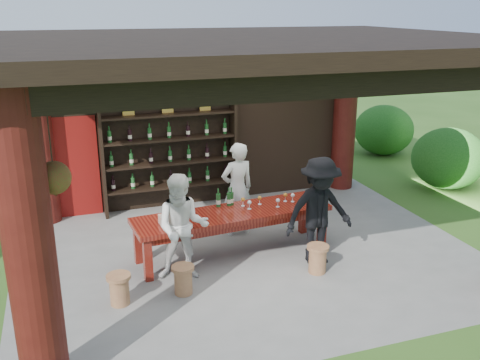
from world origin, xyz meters
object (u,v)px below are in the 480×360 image
object	(u,v)px
stool_near_left	(183,279)
guest_man	(319,211)
wine_shelf	(170,152)
guest_woman	(183,227)
napkin_basket	(168,219)
stool_far_left	(119,289)
host	(237,189)
stool_near_right	(318,258)
tasting_table	(233,218)

from	to	relation	value
stool_near_left	guest_man	distance (m)	2.36
wine_shelf	guest_woman	world-z (taller)	wine_shelf
wine_shelf	guest_woman	xyz separation A→B (m)	(-0.43, -2.93, -0.37)
guest_woman	guest_man	xyz separation A→B (m)	(2.13, -0.20, 0.06)
guest_woman	napkin_basket	size ratio (longest dim) A/B	6.24
wine_shelf	guest_man	size ratio (longest dim) A/B	1.54
stool_near_left	stool_far_left	distance (m)	0.89
stool_near_left	host	distance (m)	2.35
stool_near_left	stool_far_left	bearing A→B (deg)	179.62
stool_near_right	guest_woman	bearing A→B (deg)	165.42
stool_near_right	guest_woman	distance (m)	2.12
stool_far_left	host	distance (m)	2.97
wine_shelf	host	world-z (taller)	wine_shelf
stool_near_right	host	bearing A→B (deg)	110.83
stool_near_right	wine_shelf	bearing A→B (deg)	114.22
stool_near_left	stool_far_left	size ratio (longest dim) A/B	0.97
tasting_table	guest_woman	distance (m)	1.09
host	stool_far_left	bearing A→B (deg)	28.35
stool_near_right	napkin_basket	distance (m)	2.37
stool_near_left	guest_man	size ratio (longest dim) A/B	0.25
stool_near_left	stool_near_right	world-z (taller)	stool_near_right
stool_near_left	stool_near_right	distance (m)	2.10
guest_woman	guest_man	size ratio (longest dim) A/B	0.93
stool_near_left	stool_far_left	world-z (taller)	stool_far_left
stool_near_left	host	bearing A→B (deg)	51.72
host	stool_near_left	bearing A→B (deg)	42.37
stool_far_left	napkin_basket	world-z (taller)	napkin_basket
stool_near_left	stool_far_left	xyz separation A→B (m)	(-0.89, 0.01, 0.01)
tasting_table	stool_near_right	bearing A→B (deg)	-44.88
guest_man	stool_far_left	bearing A→B (deg)	-175.78
tasting_table	napkin_basket	bearing A→B (deg)	-172.53
wine_shelf	stool_far_left	xyz separation A→B (m)	(-1.44, -3.40, -0.94)
napkin_basket	tasting_table	bearing A→B (deg)	7.47
tasting_table	stool_near_left	size ratio (longest dim) A/B	7.72
napkin_basket	stool_far_left	bearing A→B (deg)	-135.91
tasting_table	stool_near_right	size ratio (longest dim) A/B	7.41
stool_near_right	stool_far_left	distance (m)	2.99
host	napkin_basket	world-z (taller)	host
guest_man	guest_woman	bearing A→B (deg)	173.91
stool_near_left	guest_man	world-z (taller)	guest_man
stool_near_right	stool_far_left	bearing A→B (deg)	179.19
host	napkin_basket	bearing A→B (deg)	23.83
napkin_basket	guest_man	bearing A→B (deg)	-14.02
guest_man	wine_shelf	bearing A→B (deg)	117.80
wine_shelf	guest_woman	distance (m)	2.98
wine_shelf	stool_near_right	bearing A→B (deg)	-65.78
stool_near_left	guest_man	xyz separation A→B (m)	(2.25, 0.28, 0.64)
stool_near_right	guest_man	distance (m)	0.72
tasting_table	stool_far_left	size ratio (longest dim) A/B	7.47
stool_near_left	tasting_table	bearing A→B (deg)	42.85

